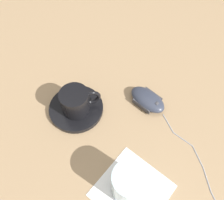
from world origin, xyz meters
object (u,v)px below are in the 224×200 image
(coffee_cup, at_px, (76,101))
(drinking_glass, at_px, (130,183))
(saucer, at_px, (76,108))
(computer_mouse, at_px, (148,99))

(coffee_cup, relative_size, drinking_glass, 1.10)
(saucer, distance_m, coffee_cup, 0.04)
(saucer, height_order, coffee_cup, coffee_cup)
(computer_mouse, xyz_separation_m, drinking_glass, (0.24, 0.00, 0.03))
(saucer, relative_size, drinking_glass, 1.62)
(coffee_cup, height_order, computer_mouse, coffee_cup)
(coffee_cup, bearing_deg, computer_mouse, 113.35)
(drinking_glass, bearing_deg, computer_mouse, -178.80)
(coffee_cup, bearing_deg, drinking_glass, 47.63)
(saucer, bearing_deg, computer_mouse, 112.21)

